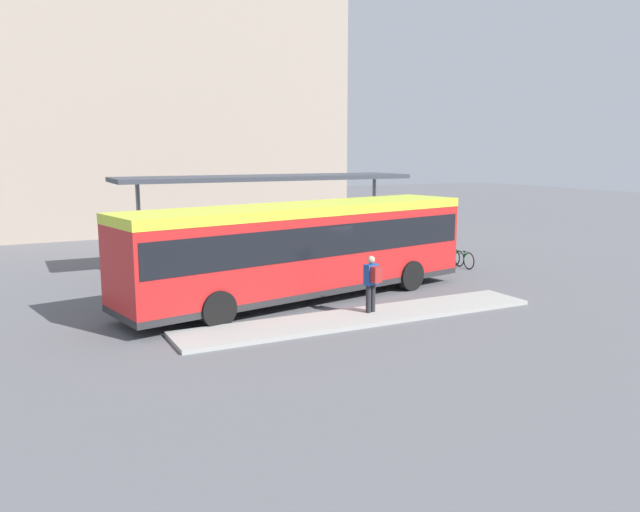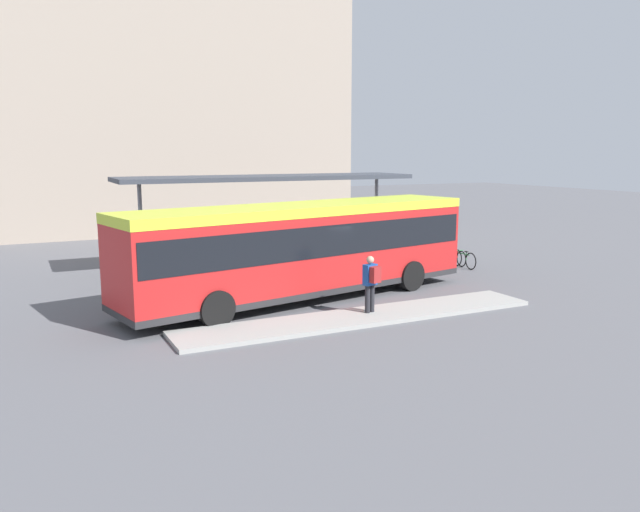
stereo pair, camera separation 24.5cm
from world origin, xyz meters
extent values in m
plane|color=#5B5B60|center=(0.00, 0.00, 0.00)|extent=(120.00, 120.00, 0.00)
cube|color=#9E9E99|center=(0.53, -2.95, 0.06)|extent=(11.17, 1.80, 0.12)
cube|color=red|center=(0.00, 0.00, 1.75)|extent=(12.62, 4.88, 2.80)
cube|color=#C6DB33|center=(0.00, 0.00, 3.00)|extent=(12.64, 4.90, 0.30)
cube|color=black|center=(0.00, 0.00, 2.09)|extent=(12.38, 4.86, 0.98)
cube|color=black|center=(6.04, 1.22, 2.09)|extent=(0.53, 2.26, 1.08)
cube|color=#28282B|center=(0.00, 0.00, 0.45)|extent=(12.63, 4.89, 0.20)
cylinder|color=black|center=(3.52, 1.93, 0.53)|extent=(1.09, 0.48, 1.06)
cylinder|color=black|center=(3.99, -0.41, 0.53)|extent=(1.09, 0.48, 1.06)
cylinder|color=black|center=(-3.99, 0.41, 0.53)|extent=(1.09, 0.48, 1.06)
cylinder|color=black|center=(-3.52, -1.93, 0.53)|extent=(1.09, 0.48, 1.06)
cylinder|color=#232328|center=(0.81, -2.79, 0.53)|extent=(0.15, 0.15, 0.83)
cylinder|color=#232328|center=(0.98, -2.74, 0.53)|extent=(0.15, 0.15, 0.83)
cube|color=#194799|center=(0.89, -2.76, 1.26)|extent=(0.46, 0.33, 0.62)
cube|color=maroon|center=(0.95, -2.97, 1.29)|extent=(0.35, 0.28, 0.47)
sphere|color=tan|center=(0.89, -2.76, 1.70)|extent=(0.22, 0.22, 0.22)
torus|color=black|center=(8.51, 2.75, 0.35)|extent=(0.08, 0.72, 0.72)
torus|color=black|center=(8.47, 1.78, 0.35)|extent=(0.08, 0.72, 0.72)
cylinder|color=#287F3D|center=(8.49, 2.27, 0.59)|extent=(0.07, 0.76, 0.04)
cylinder|color=#287F3D|center=(8.48, 2.09, 0.53)|extent=(0.04, 0.04, 0.35)
cube|color=black|center=(8.48, 2.09, 0.70)|extent=(0.08, 0.18, 0.04)
cylinder|color=#287F3D|center=(8.51, 2.66, 0.67)|extent=(0.48, 0.05, 0.03)
torus|color=black|center=(8.61, 3.41, 0.34)|extent=(0.09, 0.69, 0.68)
torus|color=black|center=(8.55, 2.48, 0.34)|extent=(0.09, 0.69, 0.68)
cylinder|color=red|center=(8.58, 2.94, 0.56)|extent=(0.09, 0.72, 0.04)
cylinder|color=red|center=(8.57, 2.78, 0.50)|extent=(0.04, 0.04, 0.34)
cube|color=black|center=(8.57, 2.78, 0.67)|extent=(0.08, 0.18, 0.04)
cylinder|color=red|center=(8.60, 3.31, 0.64)|extent=(0.48, 0.07, 0.03)
torus|color=black|center=(8.31, 4.11, 0.36)|extent=(0.05, 0.72, 0.72)
torus|color=black|center=(8.31, 3.13, 0.36)|extent=(0.05, 0.72, 0.72)
cylinder|color=gold|center=(8.31, 3.62, 0.59)|extent=(0.04, 0.77, 0.04)
cylinder|color=gold|center=(8.31, 3.44, 0.53)|extent=(0.04, 0.04, 0.36)
cube|color=black|center=(8.31, 3.44, 0.71)|extent=(0.07, 0.18, 0.04)
cylinder|color=gold|center=(8.31, 4.01, 0.68)|extent=(0.48, 0.04, 0.03)
cube|color=#383D47|center=(1.39, 6.48, 3.75)|extent=(12.58, 2.96, 0.18)
cylinder|color=gray|center=(-3.96, 6.48, 1.83)|extent=(0.16, 0.16, 3.66)
cylinder|color=gray|center=(6.73, 6.48, 1.83)|extent=(0.16, 0.16, 3.66)
cylinder|color=slate|center=(-2.82, 4.00, 0.24)|extent=(0.84, 0.84, 0.47)
sphere|color=#337F38|center=(-2.82, 4.00, 0.83)|extent=(0.96, 0.96, 0.96)
cube|color=gray|center=(0.08, 23.33, 7.58)|extent=(23.52, 10.44, 15.17)
camera|label=1|loc=(-8.60, -18.11, 4.81)|focal=35.00mm
camera|label=2|loc=(-8.38, -18.22, 4.81)|focal=35.00mm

